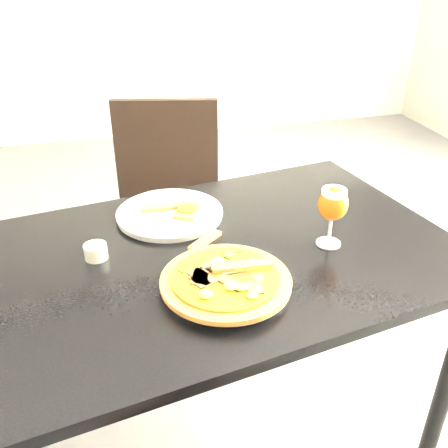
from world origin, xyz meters
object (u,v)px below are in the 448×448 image
object	(u,v)px
chair_far	(167,212)
pizza	(226,279)
dining_table	(225,276)
beer_glass	(333,204)

from	to	relation	value
chair_far	pizza	distance (m)	0.89
dining_table	chair_far	world-z (taller)	chair_far
dining_table	beer_glass	distance (m)	0.34
chair_far	pizza	bearing A→B (deg)	-75.48
chair_far	beer_glass	size ratio (longest dim) A/B	5.69
pizza	beer_glass	size ratio (longest dim) A/B	1.84
dining_table	chair_far	xyz separation A→B (m)	(-0.07, 0.68, -0.15)
chair_far	beer_glass	bearing A→B (deg)	-52.27
dining_table	beer_glass	size ratio (longest dim) A/B	8.03
pizza	beer_glass	distance (m)	0.35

